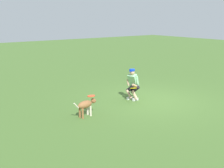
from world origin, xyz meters
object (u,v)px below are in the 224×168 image
Objects in this scene: person at (133,83)px; dog at (86,105)px; frisbee_held at (133,88)px; frisbee_flying at (91,96)px.

person is 2.52m from dog.
frisbee_held is at bearing 38.35° from person.
dog is at bearing -4.47° from person.
frisbee_flying is at bearing 0.77° from dog.
frisbee_held is at bearing -5.94° from dog.
person is 1.30× the size of dog.
person is at bearing 0.82° from dog.
person is at bearing -126.81° from frisbee_held.
frisbee_held is (-2.23, -0.14, 0.20)m from dog.
frisbee_flying is at bearing -4.47° from person.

